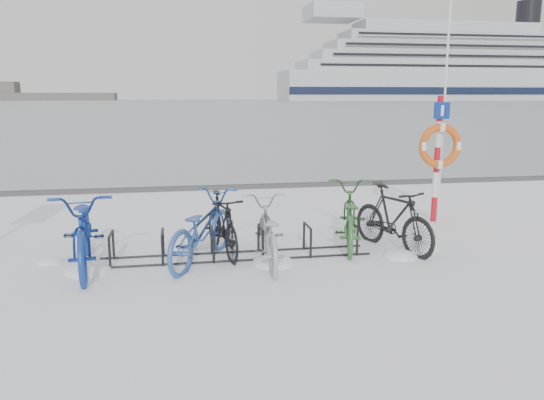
# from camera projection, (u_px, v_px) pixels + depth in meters

# --- Properties ---
(ground) EXTENTS (900.00, 900.00, 0.00)m
(ground) POSITION_uv_depth(u_px,v_px,m) (237.00, 257.00, 7.92)
(ground) COLOR white
(ground) RESTS_ON ground
(ice_sheet) EXTENTS (400.00, 298.00, 0.02)m
(ice_sheet) POSITION_uv_depth(u_px,v_px,m) (181.00, 103.00, 157.69)
(ice_sheet) COLOR #96A4AA
(ice_sheet) RESTS_ON ground
(quay_edge) EXTENTS (400.00, 0.25, 0.10)m
(quay_edge) POSITION_uv_depth(u_px,v_px,m) (212.00, 188.00, 13.62)
(quay_edge) COLOR #3F3F42
(quay_edge) RESTS_ON ground
(bike_rack) EXTENTS (4.00, 0.48, 0.46)m
(bike_rack) POSITION_uv_depth(u_px,v_px,m) (237.00, 246.00, 7.89)
(bike_rack) COLOR black
(bike_rack) RESTS_ON ground
(lifebuoy_station) EXTENTS (0.83, 0.23, 4.32)m
(lifebuoy_station) POSITION_uv_depth(u_px,v_px,m) (440.00, 146.00, 9.86)
(lifebuoy_station) COLOR #B10E1B
(lifebuoy_station) RESTS_ON ground
(cruise_ferry) EXTENTS (145.93, 27.51, 47.95)m
(cruise_ferry) POSITION_uv_depth(u_px,v_px,m) (441.00, 71.00, 236.36)
(cruise_ferry) COLOR silver
(cruise_ferry) RESTS_ON ground
(bike_0) EXTENTS (1.05, 2.31, 1.17)m
(bike_0) POSITION_uv_depth(u_px,v_px,m) (85.00, 227.00, 7.36)
(bike_0) COLOR navy
(bike_0) RESTS_ON ground
(bike_1) EXTENTS (1.56, 2.08, 1.04)m
(bike_1) POSITION_uv_depth(u_px,v_px,m) (201.00, 226.00, 7.66)
(bike_1) COLOR #30549D
(bike_1) RESTS_ON ground
(bike_2) EXTENTS (0.75, 1.68, 0.97)m
(bike_2) POSITION_uv_depth(u_px,v_px,m) (222.00, 222.00, 8.03)
(bike_2) COLOR black
(bike_2) RESTS_ON ground
(bike_3) EXTENTS (0.75, 1.88, 0.97)m
(bike_3) POSITION_uv_depth(u_px,v_px,m) (267.00, 230.00, 7.58)
(bike_3) COLOR #A1A3A7
(bike_3) RESTS_ON ground
(bike_4) EXTENTS (1.23, 2.10, 1.04)m
(bike_4) POSITION_uv_depth(u_px,v_px,m) (349.00, 214.00, 8.48)
(bike_4) COLOR #306530
(bike_4) RESTS_ON ground
(bike_5) EXTENTS (1.08, 1.79, 1.04)m
(bike_5) POSITION_uv_depth(u_px,v_px,m) (393.00, 217.00, 8.26)
(bike_5) COLOR black
(bike_5) RESTS_ON ground
(snow_drifts) EXTENTS (6.09, 1.55, 0.22)m
(snow_drifts) POSITION_uv_depth(u_px,v_px,m) (248.00, 259.00, 7.83)
(snow_drifts) COLOR white
(snow_drifts) RESTS_ON ground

